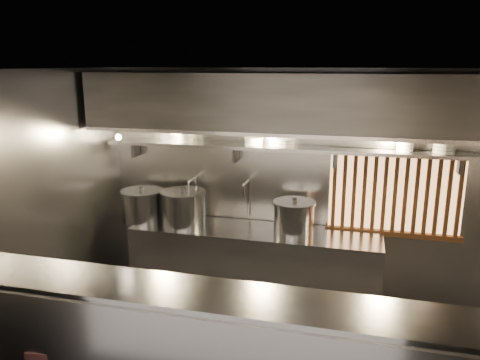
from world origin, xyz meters
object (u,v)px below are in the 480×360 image
at_px(heat_lamp, 117,132).
at_px(stock_pot_mid, 184,208).
at_px(stock_pot_left, 142,205).
at_px(stock_pot_right, 294,217).
at_px(pendant_bulb, 273,142).

xyz_separation_m(heat_lamp, stock_pot_mid, (0.71, 0.26, -0.95)).
distance_m(stock_pot_left, stock_pot_right, 1.92).
distance_m(heat_lamp, pendant_bulb, 1.83).
height_order(stock_pot_left, stock_pot_right, stock_pot_left).
height_order(heat_lamp, pendant_bulb, heat_lamp).
bearing_deg(pendant_bulb, stock_pot_left, -176.93).
distance_m(pendant_bulb, stock_pot_left, 1.86).
bearing_deg(stock_pot_right, pendant_bulb, 167.87).
bearing_deg(stock_pot_right, stock_pot_left, -179.11).
bearing_deg(pendant_bulb, heat_lamp, -169.00).
bearing_deg(heat_lamp, pendant_bulb, 11.00).
relative_size(pendant_bulb, stock_pot_left, 0.29).
distance_m(stock_pot_mid, stock_pot_right, 1.36).
xyz_separation_m(pendant_bulb, stock_pot_mid, (-1.09, -0.09, -0.85)).
distance_m(pendant_bulb, stock_pot_right, 0.91).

